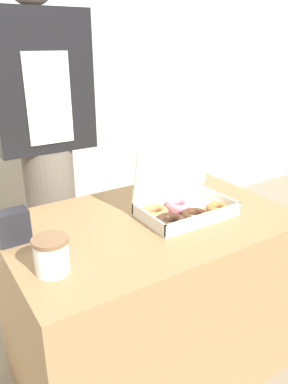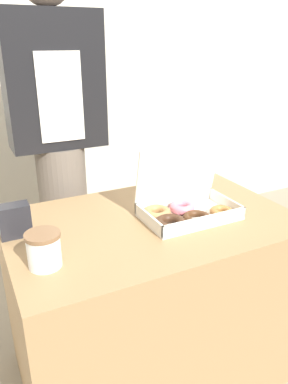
% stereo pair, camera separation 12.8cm
% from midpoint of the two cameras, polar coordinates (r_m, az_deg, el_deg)
% --- Properties ---
extents(ground_plane, '(14.00, 14.00, 0.00)m').
position_cam_midpoint_polar(ground_plane, '(1.83, -1.46, -24.84)').
color(ground_plane, gray).
extents(wall_back, '(10.00, 0.05, 2.60)m').
position_cam_midpoint_polar(wall_back, '(2.51, -19.11, 20.14)').
color(wall_back, beige).
rests_on(wall_back, ground_plane).
extents(table, '(1.05, 0.68, 0.72)m').
position_cam_midpoint_polar(table, '(1.58, -1.59, -15.91)').
color(table, '#99754C').
rests_on(table, ground_plane).
extents(donut_box, '(0.36, 0.24, 0.26)m').
position_cam_midpoint_polar(donut_box, '(1.40, 3.02, -2.20)').
color(donut_box, white).
rests_on(donut_box, table).
extents(coffee_cup, '(0.10, 0.10, 0.11)m').
position_cam_midpoint_polar(coffee_cup, '(1.11, -17.21, -9.25)').
color(coffee_cup, white).
rests_on(coffee_cup, table).
extents(napkin_holder, '(0.10, 0.06, 0.11)m').
position_cam_midpoint_polar(napkin_holder, '(1.30, -22.05, -5.02)').
color(napkin_holder, '#232328').
rests_on(napkin_holder, table).
extents(person_customer, '(0.41, 0.23, 1.68)m').
position_cam_midpoint_polar(person_customer, '(1.73, -16.85, 7.22)').
color(person_customer, '#665B51').
rests_on(person_customer, ground_plane).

